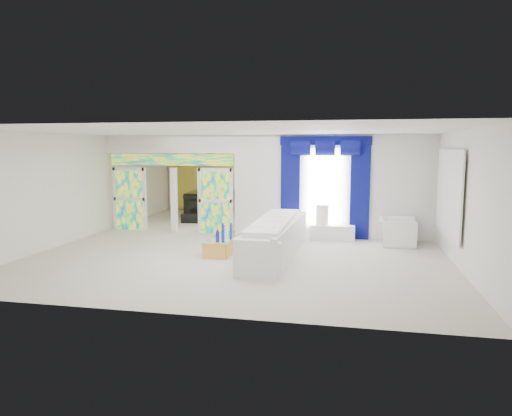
% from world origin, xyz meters
% --- Properties ---
extents(floor, '(12.00, 12.00, 0.00)m').
position_xyz_m(floor, '(0.00, 0.00, 0.00)').
color(floor, '#B7AF9E').
rests_on(floor, ground).
extents(dividing_wall, '(5.70, 0.18, 3.00)m').
position_xyz_m(dividing_wall, '(2.15, 1.00, 1.50)').
color(dividing_wall, white).
rests_on(dividing_wall, ground).
extents(dividing_header, '(4.30, 0.18, 0.55)m').
position_xyz_m(dividing_header, '(-2.85, 1.00, 2.73)').
color(dividing_header, white).
rests_on(dividing_header, dividing_wall).
extents(stained_panel_left, '(0.95, 0.04, 2.00)m').
position_xyz_m(stained_panel_left, '(-4.28, 1.00, 1.00)').
color(stained_panel_left, '#994C3F').
rests_on(stained_panel_left, ground).
extents(stained_panel_right, '(0.95, 0.04, 2.00)m').
position_xyz_m(stained_panel_right, '(-1.42, 1.00, 1.00)').
color(stained_panel_right, '#994C3F').
rests_on(stained_panel_right, ground).
extents(stained_transom, '(4.00, 0.05, 0.35)m').
position_xyz_m(stained_transom, '(-2.85, 1.00, 2.25)').
color(stained_transom, '#994C3F').
rests_on(stained_transom, dividing_header).
extents(window_pane, '(1.00, 0.02, 2.30)m').
position_xyz_m(window_pane, '(1.90, 0.90, 1.45)').
color(window_pane, white).
rests_on(window_pane, dividing_wall).
extents(blue_drape_left, '(0.55, 0.10, 2.80)m').
position_xyz_m(blue_drape_left, '(0.90, 0.87, 1.40)').
color(blue_drape_left, '#0A044E').
rests_on(blue_drape_left, ground).
extents(blue_drape_right, '(0.55, 0.10, 2.80)m').
position_xyz_m(blue_drape_right, '(2.90, 0.87, 1.40)').
color(blue_drape_right, '#0A044E').
rests_on(blue_drape_right, ground).
extents(blue_pelmet, '(2.60, 0.12, 0.25)m').
position_xyz_m(blue_pelmet, '(1.90, 0.87, 2.82)').
color(blue_pelmet, '#0A044E').
rests_on(blue_pelmet, dividing_wall).
extents(wall_mirror, '(0.04, 2.70, 1.90)m').
position_xyz_m(wall_mirror, '(4.94, -1.00, 1.55)').
color(wall_mirror, white).
rests_on(wall_mirror, ground).
extents(gold_curtains, '(9.70, 0.12, 2.90)m').
position_xyz_m(gold_curtains, '(0.00, 5.90, 1.50)').
color(gold_curtains, '#B3942B').
rests_on(gold_curtains, ground).
extents(white_sofa, '(1.05, 4.23, 0.80)m').
position_xyz_m(white_sofa, '(0.90, -1.77, 0.40)').
color(white_sofa, white).
rests_on(white_sofa, ground).
extents(coffee_table, '(0.64, 1.75, 0.38)m').
position_xyz_m(coffee_table, '(-0.45, -1.47, 0.19)').
color(coffee_table, gold).
rests_on(coffee_table, ground).
extents(console_table, '(1.26, 0.42, 0.42)m').
position_xyz_m(console_table, '(2.16, 0.64, 0.21)').
color(console_table, white).
rests_on(console_table, ground).
extents(table_lamp, '(0.36, 0.36, 0.58)m').
position_xyz_m(table_lamp, '(1.86, 0.64, 0.71)').
color(table_lamp, white).
rests_on(table_lamp, console_table).
extents(armchair, '(1.04, 1.17, 0.72)m').
position_xyz_m(armchair, '(3.91, 0.28, 0.36)').
color(armchair, white).
rests_on(armchair, ground).
extents(grand_piano, '(1.56, 1.98, 0.95)m').
position_xyz_m(grand_piano, '(-2.70, 4.37, 0.48)').
color(grand_piano, black).
rests_on(grand_piano, ground).
extents(piano_bench, '(0.97, 0.43, 0.31)m').
position_xyz_m(piano_bench, '(-2.70, 2.77, 0.16)').
color(piano_bench, black).
rests_on(piano_bench, ground).
extents(tv_console, '(0.63, 0.59, 0.79)m').
position_xyz_m(tv_console, '(-4.70, 2.25, 0.40)').
color(tv_console, tan).
rests_on(tv_console, ground).
extents(chandelier, '(0.60, 0.60, 0.60)m').
position_xyz_m(chandelier, '(-2.30, 3.40, 2.65)').
color(chandelier, gold).
rests_on(chandelier, ceiling).
extents(decanters, '(0.16, 1.24, 0.28)m').
position_xyz_m(decanters, '(-0.49, -1.43, 0.49)').
color(decanters, white).
rests_on(decanters, coffee_table).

